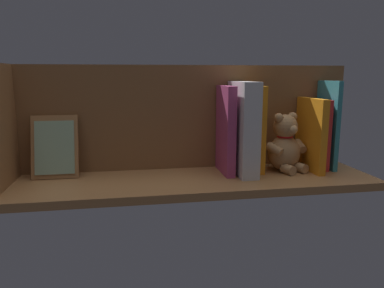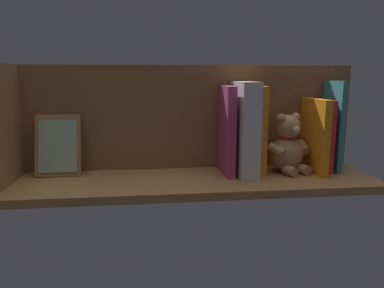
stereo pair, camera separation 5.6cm
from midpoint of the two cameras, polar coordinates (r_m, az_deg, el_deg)
name	(u,v)px [view 2 (the right image)]	position (r cm, az deg, el deg)	size (l,w,h in cm)	color
ground_plane	(192,181)	(103.87, 1.54, -5.88)	(103.54, 28.40, 2.20)	#9E6B3D
shelf_back_panel	(187,117)	(112.12, 0.71, 4.19)	(103.54, 1.50, 31.63)	brown
shelf_side_divider	(2,125)	(105.46, -26.28, 2.67)	(2.40, 22.40, 31.63)	#9E6B3D
book_0	(332,126)	(119.23, 22.38, 2.64)	(1.46, 12.21, 26.96)	teal
book_1	(322,135)	(118.35, 20.96, 1.33)	(2.71, 11.83, 21.42)	red
book_2	(314,136)	(114.93, 19.96, 1.25)	(2.13, 16.04, 21.88)	orange
teddy_bear	(288,146)	(112.80, 16.18, -0.35)	(13.50, 13.38, 17.60)	tan
book_3	(258,129)	(110.17, 11.67, 2.26)	(2.46, 11.80, 25.56)	orange
dictionary_thick_white	(244,129)	(106.25, 9.69, 2.37)	(5.09, 16.73, 26.83)	silver
book_4	(227,130)	(106.64, 6.97, 2.15)	(2.56, 13.71, 25.63)	#B23F72
picture_frame_leaning	(58,146)	(110.41, -18.92, -0.25)	(12.71, 5.93, 17.64)	#9E6B3D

